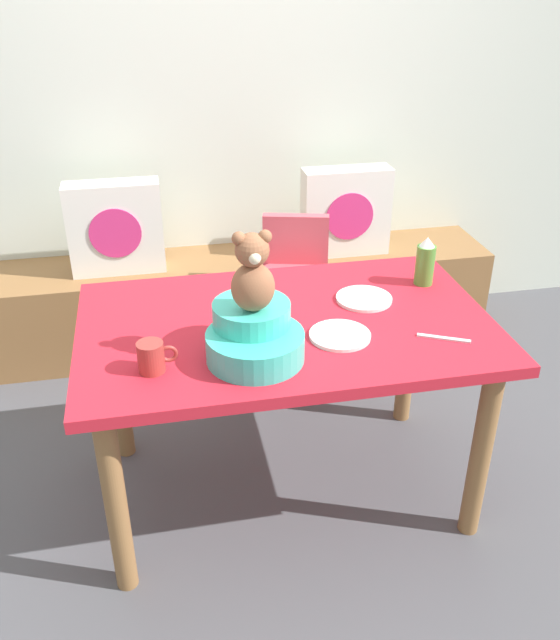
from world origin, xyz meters
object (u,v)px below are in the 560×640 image
at_px(infant_seat_teal, 254,335).
at_px(dinner_plate_near, 364,299).
at_px(pillow_floral_left, 115,228).
at_px(pillow_floral_right, 346,212).
at_px(highchair, 294,281).
at_px(ketchup_bottle, 425,262).
at_px(dinner_plate_far, 340,335).
at_px(coffee_mug, 152,357).
at_px(teddy_bear, 253,274).
at_px(dining_table, 286,347).

bearing_deg(infant_seat_teal, dinner_plate_near, 33.21).
height_order(pillow_floral_left, pillow_floral_right, same).
bearing_deg(highchair, ketchup_bottle, -56.77).
bearing_deg(dinner_plate_far, pillow_floral_left, 119.35).
distance_m(highchair, dinner_plate_far, 0.91).
bearing_deg(pillow_floral_right, highchair, -130.49).
relative_size(pillow_floral_right, coffee_mug, 3.67).
relative_size(ketchup_bottle, dinner_plate_far, 0.92).
xyz_separation_m(infant_seat_teal, teddy_bear, (0.00, -0.00, 0.21)).
distance_m(dining_table, coffee_mug, 0.52).
bearing_deg(dining_table, dinner_plate_near, 17.43).
bearing_deg(dining_table, coffee_mug, -153.94).
relative_size(highchair, infant_seat_teal, 2.39).
height_order(coffee_mug, dinner_plate_far, coffee_mug).
distance_m(teddy_bear, coffee_mug, 0.39).
distance_m(dining_table, dinner_plate_near, 0.34).
height_order(dining_table, dinner_plate_near, dinner_plate_near).
bearing_deg(dinner_plate_near, highchair, 99.47).
distance_m(pillow_floral_left, dining_table, 1.30).
distance_m(pillow_floral_right, coffee_mug, 1.71).
xyz_separation_m(teddy_bear, dinner_plate_near, (0.45, 0.29, -0.27)).
xyz_separation_m(highchair, dinner_plate_near, (0.11, -0.65, 0.22)).
xyz_separation_m(pillow_floral_left, pillow_floral_right, (1.13, 0.00, 0.00)).
relative_size(pillow_floral_right, infant_seat_teal, 1.33).
bearing_deg(ketchup_bottle, pillow_floral_left, 139.56).
distance_m(pillow_floral_right, ketchup_bottle, 0.99).
bearing_deg(dinner_plate_near, dinner_plate_far, -123.63).
relative_size(ketchup_bottle, coffee_mug, 1.54).
bearing_deg(pillow_floral_right, dinner_plate_far, -107.26).
bearing_deg(pillow_floral_left, highchair, -28.13).
height_order(pillow_floral_left, dinner_plate_near, pillow_floral_left).
bearing_deg(ketchup_bottle, dinner_plate_far, -142.13).
distance_m(pillow_floral_right, infant_seat_teal, 1.53).
relative_size(dining_table, infant_seat_teal, 4.20).
bearing_deg(dinner_plate_far, highchair, 86.89).
height_order(teddy_bear, coffee_mug, teddy_bear).
bearing_deg(dinner_plate_near, teddy_bear, -146.74).
distance_m(pillow_floral_left, dinner_plate_near, 1.39).
height_order(dining_table, highchair, highchair).
height_order(pillow_floral_left, highchair, pillow_floral_left).
xyz_separation_m(pillow_floral_right, highchair, (-0.36, -0.42, -0.16)).
distance_m(pillow_floral_right, dinner_plate_near, 1.09).
xyz_separation_m(pillow_floral_right, ketchup_bottle, (0.01, -0.98, 0.15)).
xyz_separation_m(dining_table, dinner_plate_near, (0.31, 0.10, 0.11)).
height_order(infant_seat_teal, teddy_bear, teddy_bear).
distance_m(teddy_bear, dinner_plate_far, 0.40).
xyz_separation_m(dining_table, ketchup_bottle, (0.56, 0.18, 0.19)).
height_order(pillow_floral_left, dining_table, pillow_floral_left).
distance_m(ketchup_bottle, dinner_plate_far, 0.53).
distance_m(coffee_mug, dinner_plate_far, 0.61).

